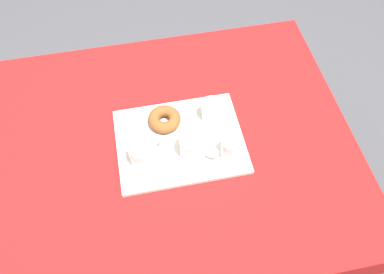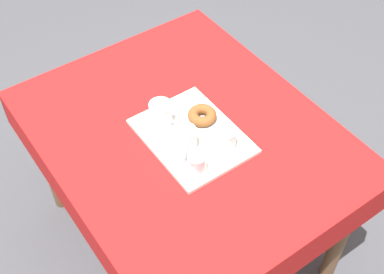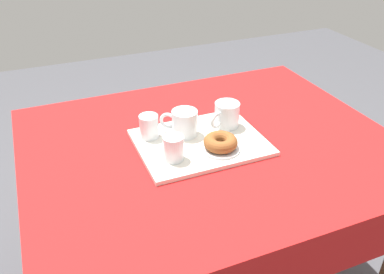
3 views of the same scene
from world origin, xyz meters
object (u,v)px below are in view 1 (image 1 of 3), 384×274
at_px(dining_table, 170,159).
at_px(water_glass_near, 231,149).
at_px(tea_mug_right, 144,154).
at_px(tea_mug_left, 194,146).
at_px(water_glass_far, 211,111).
at_px(sugar_donut_left, 164,119).
at_px(donut_plate_left, 164,123).
at_px(serving_tray, 180,142).

xyz_separation_m(dining_table, water_glass_near, (0.19, -0.09, 0.15)).
bearing_deg(tea_mug_right, tea_mug_left, -1.29).
height_order(dining_table, water_glass_far, water_glass_far).
distance_m(water_glass_far, sugar_donut_left, 0.16).
bearing_deg(donut_plate_left, sugar_donut_left, 0.00).
distance_m(dining_table, tea_mug_left, 0.18).
bearing_deg(dining_table, donut_plate_left, 91.12).
xyz_separation_m(dining_table, donut_plate_left, (-0.00, 0.07, 0.11)).
bearing_deg(serving_tray, water_glass_far, 30.58).
distance_m(serving_tray, tea_mug_left, 0.08).
bearing_deg(water_glass_far, tea_mug_left, -123.79).
bearing_deg(water_glass_near, sugar_donut_left, 139.63).
distance_m(water_glass_near, sugar_donut_left, 0.25).
xyz_separation_m(serving_tray, water_glass_near, (0.15, -0.09, 0.04)).
bearing_deg(tea_mug_right, water_glass_near, -6.85).
xyz_separation_m(serving_tray, sugar_donut_left, (-0.04, 0.08, 0.03)).
height_order(tea_mug_right, water_glass_near, tea_mug_right).
height_order(tea_mug_left, sugar_donut_left, tea_mug_left).
xyz_separation_m(dining_table, sugar_donut_left, (-0.00, 0.07, 0.14)).
xyz_separation_m(dining_table, tea_mug_right, (-0.08, -0.05, 0.15)).
relative_size(dining_table, sugar_donut_left, 11.25).
distance_m(serving_tray, donut_plate_left, 0.09).
bearing_deg(tea_mug_left, tea_mug_right, 178.71).
distance_m(tea_mug_right, water_glass_far, 0.27).
distance_m(tea_mug_right, donut_plate_left, 0.16).
bearing_deg(sugar_donut_left, donut_plate_left, 0.00).
bearing_deg(tea_mug_right, water_glass_far, 26.95).
xyz_separation_m(water_glass_far, donut_plate_left, (-0.16, 0.00, -0.03)).
relative_size(dining_table, serving_tray, 2.97).
relative_size(dining_table, tea_mug_right, 9.90).
relative_size(serving_tray, water_glass_far, 5.16).
relative_size(tea_mug_left, water_glass_near, 1.48).
bearing_deg(water_glass_near, tea_mug_right, 173.15).
distance_m(tea_mug_left, sugar_donut_left, 0.15).
bearing_deg(water_glass_far, serving_tray, -149.42).
distance_m(donut_plate_left, sugar_donut_left, 0.02).
relative_size(donut_plate_left, sugar_donut_left, 1.17).
height_order(dining_table, tea_mug_left, tea_mug_left).
xyz_separation_m(tea_mug_right, water_glass_near, (0.27, -0.03, -0.01)).
xyz_separation_m(serving_tray, tea_mug_left, (0.03, -0.06, 0.05)).
height_order(water_glass_far, sugar_donut_left, water_glass_far).
bearing_deg(sugar_donut_left, tea_mug_left, -60.44).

